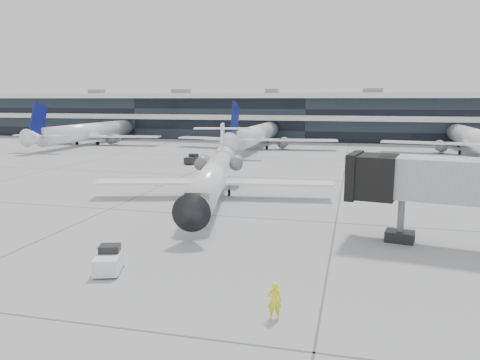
# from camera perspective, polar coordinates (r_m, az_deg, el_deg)

# --- Properties ---
(ground) EXTENTS (220.00, 220.00, 0.00)m
(ground) POSITION_cam_1_polar(r_m,az_deg,el_deg) (39.90, -2.94, -4.36)
(ground) COLOR #969699
(ground) RESTS_ON ground
(terminal) EXTENTS (170.00, 22.00, 10.00)m
(terminal) POSITION_cam_1_polar(r_m,az_deg,el_deg) (119.64, 8.51, 7.44)
(terminal) COLOR black
(terminal) RESTS_ON ground
(bg_jet_left) EXTENTS (32.00, 40.00, 9.60)m
(bg_jet_left) POSITION_cam_1_polar(r_m,az_deg,el_deg) (108.28, -17.57, 4.20)
(bg_jet_left) COLOR white
(bg_jet_left) RESTS_ON ground
(bg_jet_center) EXTENTS (32.00, 40.00, 9.60)m
(bg_jet_center) POSITION_cam_1_polar(r_m,az_deg,el_deg) (94.51, 2.03, 3.89)
(bg_jet_center) COLOR white
(bg_jet_center) RESTS_ON ground
(bg_jet_right) EXTENTS (32.00, 40.00, 9.60)m
(bg_jet_right) POSITION_cam_1_polar(r_m,az_deg,el_deg) (94.84, 26.44, 2.89)
(bg_jet_right) COLOR white
(bg_jet_right) RESTS_ON ground
(regional_jet) EXTENTS (23.61, 29.42, 6.83)m
(regional_jet) POSITION_cam_1_polar(r_m,az_deg,el_deg) (46.50, -3.25, 0.61)
(regional_jet) COLOR white
(regional_jet) RESTS_ON ground
(ramp_worker) EXTENTS (0.72, 0.57, 1.74)m
(ramp_worker) POSITION_cam_1_polar(r_m,az_deg,el_deg) (21.70, 4.21, -14.42)
(ramp_worker) COLOR #F0FE1A
(ramp_worker) RESTS_ON ground
(baggage_tug) EXTENTS (2.00, 2.61, 1.47)m
(baggage_tug) POSITION_cam_1_polar(r_m,az_deg,el_deg) (28.09, -15.72, -9.48)
(baggage_tug) COLOR white
(baggage_tug) RESTS_ON ground
(traffic_cone) EXTENTS (0.41, 0.41, 0.51)m
(traffic_cone) POSITION_cam_1_polar(r_m,az_deg,el_deg) (54.29, -10.17, -0.43)
(traffic_cone) COLOR orange
(traffic_cone) RESTS_ON ground
(far_tug) EXTENTS (1.85, 2.63, 1.53)m
(far_tug) POSITION_cam_1_polar(r_m,az_deg,el_deg) (71.65, -5.86, 2.50)
(far_tug) COLOR black
(far_tug) RESTS_ON ground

